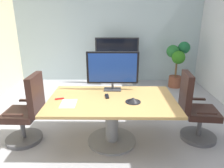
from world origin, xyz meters
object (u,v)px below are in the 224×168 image
office_chair_left (27,115)px  remote_control (107,96)px  conference_table (112,110)px  potted_plant (177,59)px  tv_monitor (113,69)px  wall_display_unit (117,68)px  office_chair_right (195,112)px  conference_phone (133,100)px

office_chair_left → remote_control: bearing=95.1°
conference_table → potted_plant: 3.10m
conference_table → tv_monitor: bearing=88.9°
conference_table → office_chair_left: office_chair_left is taller
wall_display_unit → remote_control: size_ratio=7.71×
office_chair_left → potted_plant: bearing=131.8°
office_chair_left → potted_plant: potted_plant is taller
office_chair_right → wall_display_unit: wall_display_unit is taller
wall_display_unit → potted_plant: bearing=-12.7°
conference_table → conference_phone: size_ratio=8.52×
office_chair_left → office_chair_right: bearing=93.4°
conference_table → tv_monitor: size_ratio=2.23×
conference_table → wall_display_unit: bearing=87.9°
conference_phone → potted_plant: bearing=62.6°
potted_plant → remote_control: potted_plant is taller
potted_plant → conference_phone: bearing=-117.4°
office_chair_left → potted_plant: size_ratio=0.88×
office_chair_right → potted_plant: size_ratio=0.88×
potted_plant → wall_display_unit: bearing=167.3°
remote_control → tv_monitor: bearing=68.9°
office_chair_right → tv_monitor: (-1.29, 0.30, 0.62)m
wall_display_unit → potted_plant: (1.59, -0.36, 0.35)m
conference_table → potted_plant: bearing=56.6°
office_chair_right → remote_control: size_ratio=6.41×
office_chair_right → wall_display_unit: bearing=28.5°
potted_plant → office_chair_left: bearing=-139.3°
office_chair_right → conference_phone: office_chair_right is taller
wall_display_unit → conference_phone: size_ratio=5.95×
wall_display_unit → office_chair_right: bearing=-67.2°
tv_monitor → office_chair_right: bearing=-13.0°
office_chair_right → conference_phone: (-1.00, -0.22, 0.30)m
tv_monitor → conference_phone: bearing=-59.8°
conference_table → wall_display_unit: 2.95m
conference_table → office_chair_right: (1.30, 0.10, -0.08)m
conference_phone → remote_control: bearing=152.5°
conference_phone → remote_control: (-0.38, 0.20, -0.02)m
office_chair_left → wall_display_unit: size_ratio=0.83×
office_chair_left → conference_phone: 1.64m
office_chair_right → potted_plant: 2.53m
office_chair_right → remote_control: 1.40m
office_chair_left → office_chair_right: size_ratio=1.00×
office_chair_left → remote_control: (1.23, 0.08, 0.27)m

